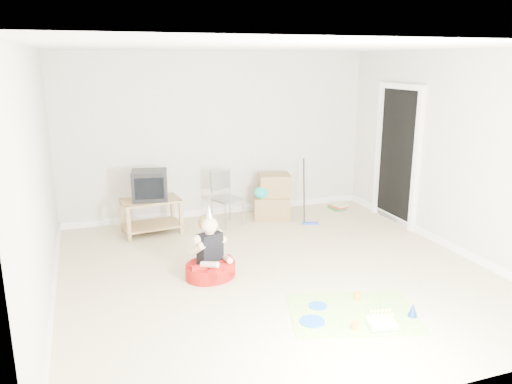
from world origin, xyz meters
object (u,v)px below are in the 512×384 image
object	(u,v)px
crt_tv	(150,185)
seated_woman	(210,261)
cardboard_boxes	(272,198)
birthday_cake	(381,324)
folding_chair	(228,199)
tv_stand	(151,213)

from	to	relation	value
crt_tv	seated_woman	bearing A→B (deg)	-66.89
cardboard_boxes	birthday_cake	xyz separation A→B (m)	(-0.24, -3.51, -0.31)
crt_tv	birthday_cake	distance (m)	3.88
crt_tv	cardboard_boxes	distance (m)	1.96
crt_tv	birthday_cake	xyz separation A→B (m)	(1.68, -3.44, -0.69)
folding_chair	birthday_cake	bearing A→B (deg)	-81.26
tv_stand	cardboard_boxes	world-z (taller)	cardboard_boxes
birthday_cake	folding_chair	bearing A→B (deg)	98.74
folding_chair	tv_stand	bearing A→B (deg)	179.08
tv_stand	seated_woman	bearing A→B (deg)	-76.48
tv_stand	birthday_cake	size ratio (longest dim) A/B	2.92
cardboard_boxes	seated_woman	size ratio (longest dim) A/B	0.81
folding_chair	seated_woman	distance (m)	1.92
tv_stand	crt_tv	world-z (taller)	crt_tv
tv_stand	crt_tv	bearing A→B (deg)	90.00
crt_tv	birthday_cake	size ratio (longest dim) A/B	1.67
folding_chair	cardboard_boxes	size ratio (longest dim) A/B	1.18
tv_stand	folding_chair	xyz separation A→B (m)	(1.15, -0.02, 0.11)
cardboard_boxes	seated_woman	world-z (taller)	seated_woman
folding_chair	cardboard_boxes	xyz separation A→B (m)	(0.77, 0.10, -0.07)
birthday_cake	crt_tv	bearing A→B (deg)	116.04
folding_chair	birthday_cake	size ratio (longest dim) A/B	2.85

